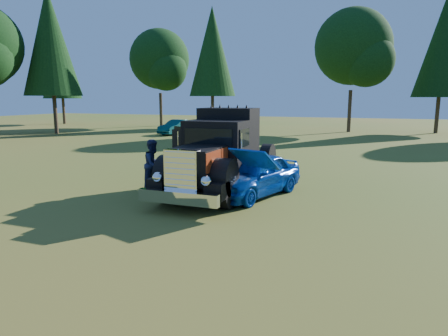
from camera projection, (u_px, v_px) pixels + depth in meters
ground at (170, 196)px, 13.91m from camera, size 120.00×120.00×0.00m
treeline at (307, 50)px, 37.47m from camera, size 72.10×24.04×13.84m
diamond_t_truck at (220, 157)px, 14.37m from camera, size 3.29×7.16×3.00m
hotrod_coupe at (254, 175)px, 13.85m from camera, size 2.92×4.61×1.89m
spectator_near at (170, 173)px, 13.84m from camera, size 0.49×0.65×1.61m
spectator_far at (154, 164)px, 14.85m from camera, size 0.87×1.03×1.86m
distant_teal_car at (177, 127)px, 37.25m from camera, size 2.21×4.34×1.37m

